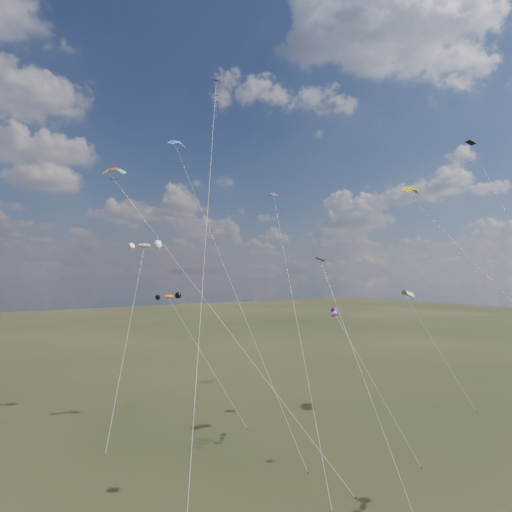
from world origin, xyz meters
TOP-DOWN VIEW (x-y plane):
  - diamond_black_high at (28.49, 10.51)m, footprint 8.85×19.71m
  - diamond_navy_tall at (-2.92, 21.48)m, footprint 13.94×20.35m
  - diamond_black_mid at (-1.64, 3.91)m, footprint 2.70×12.46m
  - diamond_orange_center at (4.34, 18.49)m, footprint 11.07×21.55m
  - parafoil_yellow at (17.65, 12.13)m, footprint 4.11×24.38m
  - parafoil_blue_white at (-3.15, 30.07)m, footprint 4.35×20.98m
  - parafoil_striped at (23.68, 17.36)m, footprint 6.37×7.84m
  - parafoil_tricolor at (-13.14, 22.07)m, footprint 14.62×18.56m
  - novelty_orange_black at (-3.03, 32.60)m, footprint 6.30×11.16m
  - novelty_white_purple at (7.82, 14.60)m, footprint 2.35×10.82m
  - novelty_redwhite_stripe at (-4.37, 37.70)m, footprint 10.97×15.18m

SIDE VIEW (x-z plane):
  - novelty_white_purple at x=7.82m, z-range 6.30..19.81m
  - diamond_black_mid at x=-1.64m, z-range 3.82..22.40m
  - novelty_orange_black at x=-3.03m, z-range 6.85..21.63m
  - parafoil_striped at x=23.68m, z-range 7.05..22.59m
  - diamond_orange_center at x=4.34m, z-range 4.67..31.92m
  - novelty_redwhite_stripe at x=-4.37m, z-range 10.05..31.55m
  - parafoil_yellow at x=17.65m, z-range 13.00..40.53m
  - parafoil_tricolor at x=-13.14m, z-range 13.00..40.54m
  - diamond_black_high at x=28.49m, z-range 12.09..46.20m
  - parafoil_blue_white at x=-3.15m, z-range 16.03..49.71m
  - diamond_navy_tall at x=-2.92m, z-range 13.87..52.66m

